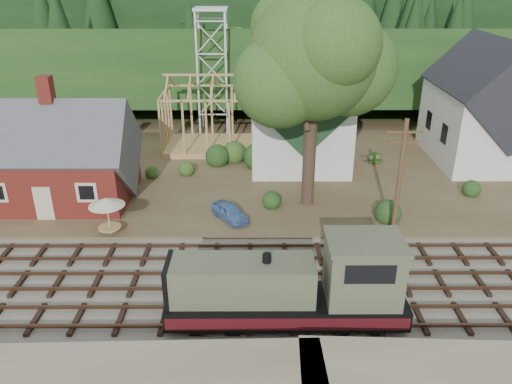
{
  "coord_description": "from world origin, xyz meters",
  "views": [
    {
      "loc": [
        -1.82,
        -22.69,
        16.04
      ],
      "look_at": [
        -1.73,
        6.0,
        3.0
      ],
      "focal_mm": 35.0,
      "sensor_mm": 36.0,
      "label": 1
    }
  ],
  "objects_px": {
    "locomotive": "(295,289)",
    "car_blue": "(230,212)",
    "car_red": "(503,160)",
    "patio_set": "(107,203)"
  },
  "relations": [
    {
      "from": "locomotive",
      "to": "car_blue",
      "type": "xyz_separation_m",
      "value": [
        -3.62,
        10.49,
        -1.17
      ]
    },
    {
      "from": "car_red",
      "to": "locomotive",
      "type": "bearing_deg",
      "value": 145.4
    },
    {
      "from": "patio_set",
      "to": "locomotive",
      "type": "bearing_deg",
      "value": -37.12
    },
    {
      "from": "car_blue",
      "to": "patio_set",
      "type": "bearing_deg",
      "value": 159.45
    },
    {
      "from": "locomotive",
      "to": "patio_set",
      "type": "height_order",
      "value": "locomotive"
    },
    {
      "from": "car_blue",
      "to": "car_red",
      "type": "relative_size",
      "value": 0.75
    },
    {
      "from": "car_blue",
      "to": "locomotive",
      "type": "bearing_deg",
      "value": -106.14
    },
    {
      "from": "locomotive",
      "to": "car_blue",
      "type": "bearing_deg",
      "value": 109.05
    },
    {
      "from": "locomotive",
      "to": "car_red",
      "type": "height_order",
      "value": "locomotive"
    },
    {
      "from": "locomotive",
      "to": "car_red",
      "type": "bearing_deg",
      "value": 46.14
    }
  ]
}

